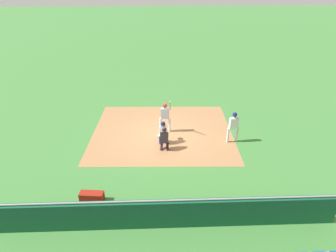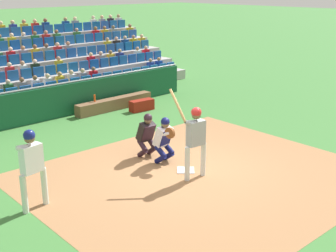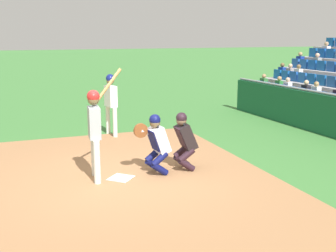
% 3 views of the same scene
% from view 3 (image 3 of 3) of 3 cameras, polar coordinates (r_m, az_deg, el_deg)
% --- Properties ---
extents(ground_plane, '(160.00, 160.00, 0.00)m').
position_cam_3_polar(ground_plane, '(8.73, -6.40, -7.11)').
color(ground_plane, '#3F7B39').
extents(infield_dirt_patch, '(8.33, 7.33, 0.01)m').
position_cam_3_polar(infield_dirt_patch, '(8.62, -9.62, -7.45)').
color(infield_dirt_patch, '#A37249').
rests_on(infield_dirt_patch, ground_plane).
extents(home_plate_marker, '(0.62, 0.62, 0.02)m').
position_cam_3_polar(home_plate_marker, '(8.73, -6.40, -7.01)').
color(home_plate_marker, white).
rests_on(home_plate_marker, infield_dirt_patch).
extents(batter_at_plate, '(0.66, 0.80, 2.23)m').
position_cam_3_polar(batter_at_plate, '(8.47, -9.91, 0.26)').
color(batter_at_plate, silver).
rests_on(batter_at_plate, ground_plane).
extents(catcher_crouching, '(0.49, 0.74, 1.30)m').
position_cam_3_polar(catcher_crouching, '(8.78, -1.63, -1.99)').
color(catcher_crouching, '#0F144F').
rests_on(catcher_crouching, ground_plane).
extents(home_plate_umpire, '(0.49, 0.48, 1.29)m').
position_cam_3_polar(home_plate_umpire, '(9.07, 2.21, -1.68)').
color(home_plate_umpire, '#2C1923').
rests_on(home_plate_umpire, ground_plane).
extents(on_deck_batter, '(0.66, 0.29, 1.79)m').
position_cam_3_polar(on_deck_batter, '(12.28, -7.77, 3.77)').
color(on_deck_batter, silver).
rests_on(on_deck_batter, ground_plane).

